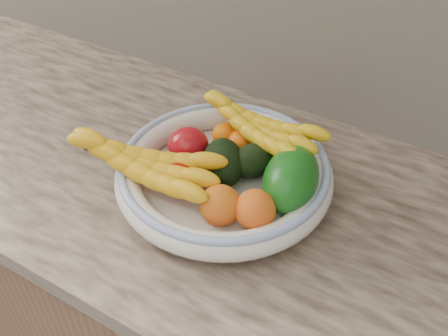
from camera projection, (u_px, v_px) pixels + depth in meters
kitchen_counter at (229, 313)px, 1.23m from camera, size 2.44×0.66×1.40m
fruit_bowl at (224, 173)px, 0.89m from camera, size 0.39×0.39×0.08m
clementine_back_left at (225, 135)px, 0.97m from camera, size 0.07×0.07×0.05m
clementine_back_right at (270, 149)px, 0.94m from camera, size 0.05×0.05×0.04m
clementine_back_mid at (242, 143)px, 0.95m from camera, size 0.07×0.07×0.05m
tomato_left at (188, 146)px, 0.93m from camera, size 0.08×0.08×0.07m
tomato_near_left at (182, 173)px, 0.87m from camera, size 0.09×0.09×0.07m
avocado_center at (223, 162)px, 0.89m from camera, size 0.12×0.13×0.07m
avocado_right at (253, 161)px, 0.89m from camera, size 0.10×0.11×0.06m
green_mango at (291, 179)px, 0.84m from camera, size 0.15×0.17×0.12m
peach_front at (220, 205)px, 0.81m from camera, size 0.09×0.09×0.07m
peach_right at (255, 210)px, 0.80m from camera, size 0.09×0.09×0.07m
banana_bunch_back at (257, 130)px, 0.92m from camera, size 0.29×0.16×0.08m
banana_bunch_front at (144, 167)px, 0.85m from camera, size 0.31×0.17×0.08m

